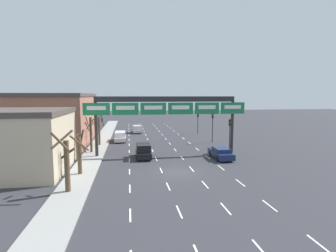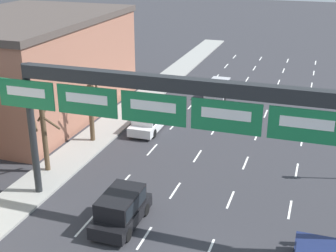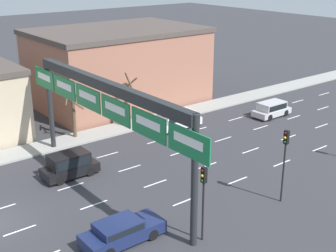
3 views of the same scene
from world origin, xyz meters
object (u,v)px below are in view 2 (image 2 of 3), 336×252
at_px(sign_gantry, 190,105).
at_px(tree_bare_furthest, 44,131).
at_px(suv_black, 121,208).
at_px(suv_silver, 218,88).
at_px(tree_bare_closest, 92,106).
at_px(suv_white, 150,118).

relative_size(sign_gantry, tree_bare_furthest, 4.34).
bearing_deg(suv_black, suv_silver, 90.21).
bearing_deg(suv_silver, sign_gantry, -81.26).
xyz_separation_m(tree_bare_closest, tree_bare_furthest, (-0.55, -5.27, 0.08)).
relative_size(sign_gantry, suv_black, 5.18).
bearing_deg(suv_silver, suv_black, -89.79).
xyz_separation_m(suv_silver, suv_black, (0.08, -22.67, 0.15)).
bearing_deg(suv_black, suv_white, 104.26).
height_order(suv_white, suv_black, suv_black).
distance_m(suv_silver, suv_black, 22.67).
relative_size(suv_white, tree_bare_furthest, 0.99).
distance_m(sign_gantry, tree_bare_closest, 12.91).
bearing_deg(sign_gantry, suv_silver, 98.74).
bearing_deg(tree_bare_furthest, suv_white, 67.57).
bearing_deg(suv_black, tree_bare_furthest, 149.91).
bearing_deg(tree_bare_furthest, suv_black, -30.09).
relative_size(tree_bare_closest, tree_bare_furthest, 1.10).
xyz_separation_m(sign_gantry, tree_bare_closest, (-9.52, 7.89, -3.71)).
xyz_separation_m(suv_white, tree_bare_furthest, (-3.63, -8.80, 1.89)).
distance_m(suv_silver, suv_white, 10.38).
distance_m(suv_black, tree_bare_closest, 11.34).
xyz_separation_m(suv_black, tree_bare_closest, (-6.33, 9.26, 1.72)).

